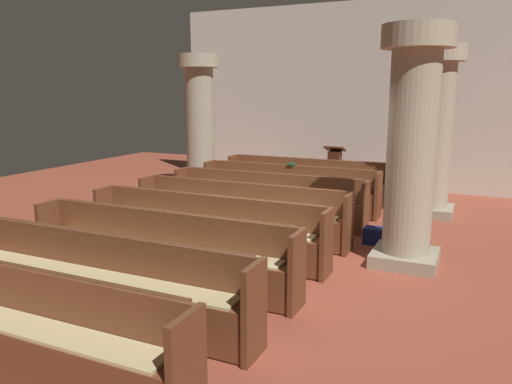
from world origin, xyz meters
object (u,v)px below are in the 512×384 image
pew_row_7 (5,319)px  kneeler_box_red (401,208)px  pew_row_1 (288,186)px  pew_row_2 (267,196)px  pillar_aisle_side (435,129)px  pillar_aisle_rear (412,144)px  lectern (334,172)px  pew_row_5 (160,246)px  pew_row_6 (97,276)px  hymn_book (292,164)px  pew_row_0 (306,178)px  pew_row_4 (205,225)px  pew_row_3 (240,209)px  pillar_far_side (200,121)px  kneeler_box_navy (377,236)px

pew_row_7 → kneeler_box_red: bearing=73.4°
pew_row_1 → pew_row_2: 1.10m
pillar_aisle_side → pillar_aisle_rear: 3.11m
lectern → kneeler_box_red: bearing=-44.2°
pew_row_5 → pew_row_6: same height
lectern → hymn_book: 2.27m
pew_row_7 → hymn_book: bearing=90.1°
pew_row_0 → pew_row_4: (0.00, -4.39, 0.00)m
pew_row_4 → lectern: (0.27, 5.70, -0.04)m
pillar_aisle_rear → lectern: pillar_aisle_rear is taller
pew_row_7 → kneeler_box_red: pew_row_7 is taller
pew_row_4 → kneeler_box_red: pew_row_4 is taller
pew_row_0 → lectern: 1.33m
pew_row_5 → kneeler_box_red: 5.43m
lectern → pew_row_6: bearing=-92.0°
pew_row_4 → pillar_aisle_side: 4.99m
pillar_aisle_rear → pew_row_4: bearing=-160.3°
pew_row_2 → pillar_aisle_side: pillar_aisle_side is taller
pew_row_3 → kneeler_box_red: size_ratio=9.91×
pillar_aisle_side → pew_row_5: bearing=-117.2°
pew_row_3 → kneeler_box_red: bearing=52.4°
pew_row_0 → pew_row_7: bearing=-90.0°
pillar_far_side → pillar_aisle_rear: (5.25, -3.28, 0.00)m
pew_row_5 → lectern: lectern is taller
pew_row_1 → pew_row_7: 6.59m
pew_row_2 → lectern: size_ratio=3.39×
pillar_aisle_side → hymn_book: pillar_aisle_side is taller
pew_row_4 → pillar_far_side: bearing=121.6°
pew_row_3 → pew_row_7: same height
pew_row_5 → pew_row_6: size_ratio=1.00×
pew_row_3 → pillar_aisle_side: (2.65, 2.96, 1.18)m
kneeler_box_red → pew_row_3: bearing=-127.6°
pew_row_6 → pillar_aisle_rear: size_ratio=1.14×
pew_row_4 → pew_row_5: same height
pew_row_2 → kneeler_box_navy: size_ratio=9.41×
pew_row_5 → pillar_aisle_side: size_ratio=1.14×
pew_row_0 → pew_row_3: same height
pew_row_0 → pew_row_3: bearing=-90.0°
pillar_aisle_side → kneeler_box_red: (-0.51, -0.18, -1.56)m
pew_row_3 → pew_row_7: size_ratio=1.00×
pew_row_2 → pew_row_0: bearing=90.0°
pew_row_6 → pillar_aisle_side: (2.65, 6.25, 1.18)m
pillar_far_side → lectern: 3.44m
pew_row_3 → pillar_far_side: pillar_far_side is taller
lectern → hymn_book: (-0.28, -2.21, 0.46)m
hymn_book → pew_row_0: bearing=89.4°
pillar_aisle_side → pew_row_1: bearing=-164.0°
pew_row_1 → pillar_aisle_side: bearing=16.0°
pew_row_4 → lectern: bearing=87.3°
pillar_aisle_side → pew_row_2: bearing=-144.9°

